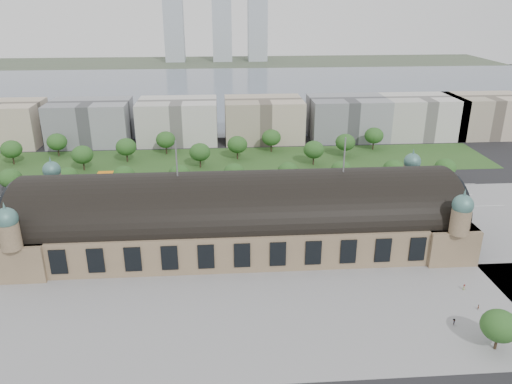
{
  "coord_description": "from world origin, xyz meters",
  "views": [
    {
      "loc": [
        -5.65,
        -154.57,
        80.96
      ],
      "look_at": [
        6.69,
        12.92,
        14.0
      ],
      "focal_mm": 35.0,
      "sensor_mm": 36.0,
      "label": 1
    }
  ],
  "objects": [
    {
      "name": "tree_row_9",
      "position": [
        96.0,
        53.0,
        7.43
      ],
      "size": [
        9.6,
        9.6,
        11.52
      ],
      "color": "#2D2116",
      "rests_on": "ground"
    },
    {
      "name": "parked_car_5",
      "position": [
        -19.48,
        25.0,
        0.74
      ],
      "size": [
        5.68,
        5.31,
        1.48
      ],
      "primitive_type": "imported",
      "rotation": [
        0.0,
        0.0,
        -0.88
      ],
      "color": "gray",
      "rests_on": "ground"
    },
    {
      "name": "parked_car_0",
      "position": [
        -69.46,
        24.37,
        0.69
      ],
      "size": [
        4.41,
        3.05,
        1.38
      ],
      "primitive_type": "imported",
      "rotation": [
        0.0,
        0.0,
        -1.15
      ],
      "color": "black",
      "rests_on": "ground"
    },
    {
      "name": "tree_row_8",
      "position": [
        72.0,
        53.0,
        7.43
      ],
      "size": [
        9.6,
        9.6,
        11.52
      ],
      "color": "#2D2116",
      "rests_on": "ground"
    },
    {
      "name": "tree_belt_6",
      "position": [
        -16.0,
        83.0,
        8.05
      ],
      "size": [
        10.4,
        10.4,
        12.48
      ],
      "color": "#2D2116",
      "rests_on": "ground"
    },
    {
      "name": "traffic_car_1",
      "position": [
        -87.19,
        48.53,
        0.64
      ],
      "size": [
        3.99,
        1.8,
        1.27
      ],
      "primitive_type": "imported",
      "rotation": [
        0.0,
        0.0,
        1.69
      ],
      "color": "gray",
      "rests_on": "ground"
    },
    {
      "name": "pedestrian_1",
      "position": [
        63.86,
        -43.85,
        0.79
      ],
      "size": [
        0.51,
        0.65,
        1.59
      ],
      "primitive_type": "imported",
      "rotation": [
        0.0,
        0.0,
        1.33
      ],
      "color": "gray",
      "rests_on": "ground"
    },
    {
      "name": "tree_plaza_s",
      "position": [
        60.0,
        -60.0,
        6.8
      ],
      "size": [
        9.0,
        9.0,
        10.64
      ],
      "color": "#2D2116",
      "rests_on": "ground"
    },
    {
      "name": "far_shore",
      "position": [
        0.0,
        498.0,
        0.0
      ],
      "size": [
        700.0,
        120.0,
        0.14
      ],
      "primitive_type": "cube",
      "color": "#44513D",
      "rests_on": "ground"
    },
    {
      "name": "far_tower_left",
      "position": [
        -60.0,
        508.0,
        40.0
      ],
      "size": [
        24.0,
        24.0,
        80.0
      ],
      "primitive_type": "cube",
      "color": "#9EA8B2",
      "rests_on": "ground"
    },
    {
      "name": "office_7",
      "position": [
        155.0,
        133.0,
        12.0
      ],
      "size": [
        45.0,
        32.0,
        24.0
      ],
      "primitive_type": "cube",
      "color": "#BCAA93",
      "rests_on": "ground"
    },
    {
      "name": "parked_car_1",
      "position": [
        -66.95,
        25.0,
        0.73
      ],
      "size": [
        5.77,
        4.25,
        1.46
      ],
      "primitive_type": "imported",
      "rotation": [
        0.0,
        0.0,
        -1.18
      ],
      "color": "maroon",
      "rests_on": "ground"
    },
    {
      "name": "parked_car_3",
      "position": [
        -62.55,
        24.73,
        0.8
      ],
      "size": [
        4.89,
        4.42,
        1.61
      ],
      "primitive_type": "imported",
      "rotation": [
        0.0,
        0.0,
        -0.9
      ],
      "color": "#57595F",
      "rests_on": "ground"
    },
    {
      "name": "office_1",
      "position": [
        -130.0,
        133.0,
        12.0
      ],
      "size": [
        45.0,
        32.0,
        24.0
      ],
      "primitive_type": "cube",
      "color": "#BCAA93",
      "rests_on": "ground"
    },
    {
      "name": "plaza_south",
      "position": [
        10.0,
        -44.0,
        0.0
      ],
      "size": [
        190.0,
        48.0,
        0.12
      ],
      "primitive_type": "cube",
      "color": "gray",
      "rests_on": "ground"
    },
    {
      "name": "pedestrian_0",
      "position": [
        64.41,
        -34.15,
        0.94
      ],
      "size": [
        0.97,
        0.62,
        1.87
      ],
      "primitive_type": "imported",
      "rotation": [
        0.0,
        0.0,
        0.1
      ],
      "color": "gray",
      "rests_on": "ground"
    },
    {
      "name": "tree_row_2",
      "position": [
        -72.0,
        53.0,
        7.43
      ],
      "size": [
        9.6,
        9.6,
        11.52
      ],
      "color": "#2D2116",
      "rests_on": "ground"
    },
    {
      "name": "pedestrian_4",
      "position": [
        54.02,
        -50.1,
        0.97
      ],
      "size": [
        1.09,
        1.36,
        1.94
      ],
      "primitive_type": "imported",
      "rotation": [
        0.0,
        0.0,
        4.21
      ],
      "color": "gray",
      "rests_on": "ground"
    },
    {
      "name": "office_6",
      "position": [
        115.0,
        133.0,
        12.0
      ],
      "size": [
        45.0,
        32.0,
        24.0
      ],
      "primitive_type": "cube",
      "color": "beige",
      "rests_on": "ground"
    },
    {
      "name": "traffic_car_6",
      "position": [
        70.18,
        34.92,
        0.79
      ],
      "size": [
        5.91,
        3.12,
        1.58
      ],
      "primitive_type": "imported",
      "rotation": [
        0.0,
        0.0,
        -1.66
      ],
      "color": "silver",
      "rests_on": "ground"
    },
    {
      "name": "office_2",
      "position": [
        -80.0,
        133.0,
        12.0
      ],
      "size": [
        45.0,
        32.0,
        24.0
      ],
      "primitive_type": "cube",
      "color": "gray",
      "rests_on": "ground"
    },
    {
      "name": "lake",
      "position": [
        0.0,
        298.0,
        0.0
      ],
      "size": [
        700.0,
        320.0,
        0.08
      ],
      "primitive_type": "cube",
      "color": "slate",
      "rests_on": "ground"
    },
    {
      "name": "bus_mid",
      "position": [
        -9.6,
        28.6,
        1.69
      ],
      "size": [
        12.21,
        3.33,
        3.37
      ],
      "primitive_type": "imported",
      "rotation": [
        0.0,
        0.0,
        1.53
      ],
      "color": "silver",
      "rests_on": "ground"
    },
    {
      "name": "bus_west",
      "position": [
        -10.47,
        32.0,
        1.59
      ],
      "size": [
        11.43,
        2.83,
        3.17
      ],
      "primitive_type": "imported",
      "rotation": [
        0.0,
        0.0,
        1.59
      ],
      "color": "#AC1B37",
      "rests_on": "ground"
    },
    {
      "name": "tree_belt_4",
      "position": [
        -54.0,
        95.0,
        8.05
      ],
      "size": [
        10.4,
        10.4,
        12.48
      ],
      "color": "#2D2116",
      "rests_on": "ground"
    },
    {
      "name": "traffic_car_5",
      "position": [
        33.79,
        46.68,
        0.68
      ],
      "size": [
        4.29,
        2.0,
        1.36
      ],
      "primitive_type": "imported",
      "rotation": [
        0.0,
        0.0,
        1.71
      ],
      "color": "#5B5D63",
      "rests_on": "ground"
    },
    {
      "name": "tree_belt_7",
      "position": [
        3.0,
        95.0,
        8.05
      ],
      "size": [
        10.4,
        10.4,
        12.48
      ],
      "color": "#2D2116",
      "rests_on": "ground"
    },
    {
      "name": "road_slab",
      "position": [
        -20.0,
        38.0,
        0.0
      ],
      "size": [
        260.0,
        26.0,
        0.1
      ],
      "primitive_type": "cube",
      "color": "black",
      "rests_on": "ground"
    },
    {
      "name": "office_3",
      "position": [
        -30.0,
        133.0,
        12.0
      ],
      "size": [
        45.0,
        32.0,
        24.0
      ],
      "primitive_type": "cube",
      "color": "beige",
      "rests_on": "ground"
    },
    {
      "name": "parked_car_2",
      "position": [
        -65.68,
        23.75,
        0.67
      ],
      "size": [
        4.76,
        4.4,
        1.34
      ],
      "primitive_type": "imported",
      "rotation": [
        0.0,
        0.0,
        -0.88
      ],
      "color": "#1A1A4A",
      "rests_on": "ground"
    },
    {
      "name": "tree_belt_11",
      "position": [
        79.0,
        107.0,
        8.05
      ],
      "size": [
        10.4,
        10.4,
        12.48
      ],
      "color": "#2D2116",
      "rests_on": "ground"
    },
    {
      "name": "tree_belt_3",
      "position": [
        -73.0,
        83.0,
        8.05
      ],
      "size": [
        10.4,
        10.4,
        12.48
      ],
      "color": "#2D2116",
      "rests_on": "ground"
    },
    {
      "name": "tree_row_4",
      "position": [
        -24.0,
        53.0,
        7.43
      ],
      "size": [
        9.6,
        9.6,
        11.52
      ],
      "color": "#2D2116",
      "rests_on": "ground"
    },
    {
      "name": "petrol_station",
      "position": [
        -53.91,
        65.28,
        2.95
      ],
      "size": [
        14.0,
        13.0,
        5.05
      ],
      "color": "orange",
      "rests_on": "ground"
    },
    {
      "name": "office_4",
      "position": [
        20.0,
        133.0,
        12.0
      ],
      "size": [
        45.0,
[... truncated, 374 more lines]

